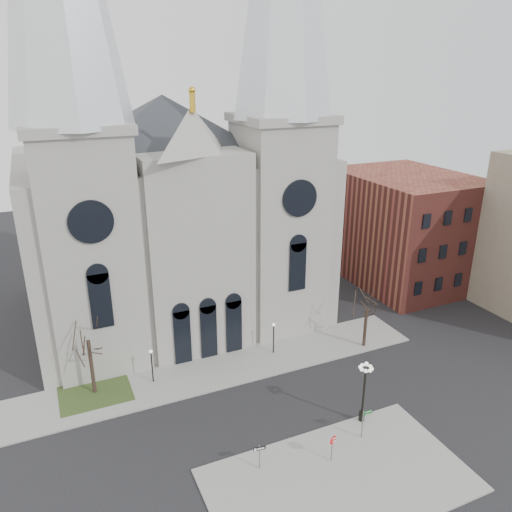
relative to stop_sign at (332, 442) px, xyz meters
name	(u,v)px	position (x,y,z in m)	size (l,w,h in m)	color
ground	(268,446)	(-3.46, 3.25, -1.75)	(160.00, 160.00, 0.00)	black
sidewalk_near	(339,480)	(-0.46, -1.75, -1.68)	(18.00, 10.00, 0.14)	gray
sidewalk_far	(218,370)	(-3.46, 14.25, -1.68)	(40.00, 6.00, 0.14)	gray
grass_patch	(95,393)	(-14.46, 15.25, -1.66)	(6.00, 5.00, 0.18)	#2D421C
cathedral	(173,153)	(-3.46, 26.11, 16.73)	(33.00, 26.66, 54.00)	#99978E
bg_building_brick	(404,228)	(26.54, 25.25, 5.25)	(14.00, 18.00, 14.00)	brown
tree_left	(88,337)	(-14.46, 15.25, 3.83)	(3.20, 3.20, 7.50)	black
tree_right	(367,307)	(11.54, 12.25, 2.72)	(3.20, 3.20, 6.00)	black
ped_lamp_left	(152,360)	(-9.46, 14.75, 0.58)	(0.32, 0.32, 3.26)	black
ped_lamp_right	(274,333)	(2.54, 14.75, 0.58)	(0.32, 0.32, 3.26)	black
stop_sign	(332,442)	(0.00, 0.00, 0.00)	(0.81, 0.08, 2.24)	slate
globe_lamp	(365,384)	(4.54, 2.75, 1.79)	(1.29, 1.29, 5.41)	black
one_way_sign	(259,453)	(-5.03, 1.41, -0.25)	(0.87, 0.17, 1.99)	slate
street_name_sign	(364,422)	(3.46, 1.09, -0.18)	(0.79, 0.10, 2.45)	slate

